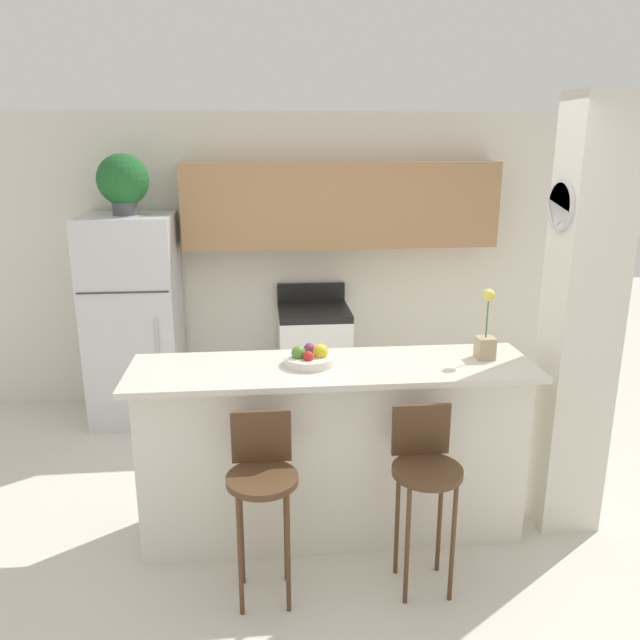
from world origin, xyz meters
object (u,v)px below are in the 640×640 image
at_px(stove_range, 314,357).
at_px(potted_plant_on_fridge, 123,182).
at_px(refrigerator, 135,319).
at_px(fruit_bowl, 310,358).
at_px(bar_stool_left, 262,480).
at_px(orchid_vase, 486,337).
at_px(bar_stool_right, 425,472).

xyz_separation_m(stove_range, potted_plant_on_fridge, (-1.51, -0.06, 1.53)).
relative_size(stove_range, potted_plant_on_fridge, 2.23).
height_order(refrigerator, fruit_bowl, refrigerator).
xyz_separation_m(bar_stool_left, fruit_bowl, (0.28, 0.55, 0.45)).
height_order(stove_range, fruit_bowl, fruit_bowl).
distance_m(bar_stool_left, potted_plant_on_fridge, 2.89).
bearing_deg(fruit_bowl, orchid_vase, 0.48).
distance_m(bar_stool_left, fruit_bowl, 0.76).
bearing_deg(potted_plant_on_fridge, bar_stool_left, -66.06).
relative_size(orchid_vase, fruit_bowl, 1.46).
relative_size(refrigerator, bar_stool_right, 1.77).
height_order(bar_stool_left, potted_plant_on_fridge, potted_plant_on_fridge).
bearing_deg(fruit_bowl, potted_plant_on_fridge, 126.41).
bearing_deg(bar_stool_left, orchid_vase, 22.99).
height_order(potted_plant_on_fridge, fruit_bowl, potted_plant_on_fridge).
height_order(stove_range, potted_plant_on_fridge, potted_plant_on_fridge).
distance_m(refrigerator, bar_stool_left, 2.58).
distance_m(stove_range, bar_stool_left, 2.45).
bearing_deg(bar_stool_right, potted_plant_on_fridge, 128.60).
xyz_separation_m(stove_range, bar_stool_left, (-0.47, -2.40, 0.19)).
distance_m(refrigerator, potted_plant_on_fridge, 1.13).
height_order(stove_range, bar_stool_right, stove_range).
height_order(refrigerator, bar_stool_right, refrigerator).
relative_size(bar_stool_left, potted_plant_on_fridge, 2.04).
bearing_deg(refrigerator, bar_stool_left, -66.07).
relative_size(refrigerator, potted_plant_on_fridge, 3.62).
height_order(stove_range, orchid_vase, orchid_vase).
bearing_deg(bar_stool_right, orchid_vase, 49.07).
relative_size(bar_stool_left, orchid_vase, 2.35).
relative_size(refrigerator, fruit_bowl, 6.07).
relative_size(stove_range, bar_stool_right, 1.09).
bearing_deg(fruit_bowl, bar_stool_right, -45.09).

